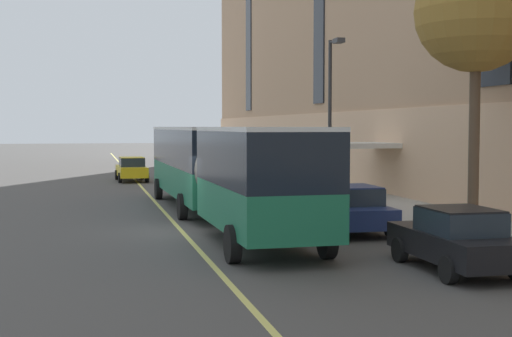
{
  "coord_description": "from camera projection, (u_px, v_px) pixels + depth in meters",
  "views": [
    {
      "loc": [
        -3.5,
        -23.66,
        3.51
      ],
      "look_at": [
        3.22,
        4.65,
        1.8
      ],
      "focal_mm": 50.0,
      "sensor_mm": 36.0,
      "label": 1
    }
  ],
  "objects": [
    {
      "name": "taxi_cab",
      "position": [
        132.0,
        169.0,
        45.96
      ],
      "size": [
        2.0,
        4.58,
        1.56
      ],
      "color": "yellow",
      "rests_on": "ground"
    },
    {
      "name": "lane_centerline",
      "position": [
        172.0,
        220.0,
        26.8
      ],
      "size": [
        0.16,
        140.0,
        0.01
      ],
      "primitive_type": "cube",
      "color": "#E0D66B",
      "rests_on": "ground"
    },
    {
      "name": "city_bus",
      "position": [
        217.0,
        166.0,
        26.8
      ],
      "size": [
        3.16,
        20.31,
        3.5
      ],
      "color": "#1E704C",
      "rests_on": "ground"
    },
    {
      "name": "ground_plane",
      "position": [
        195.0,
        231.0,
        23.99
      ],
      "size": [
        260.0,
        260.0,
        0.0
      ],
      "primitive_type": "plane",
      "color": "#4C4947"
    },
    {
      "name": "sidewalk",
      "position": [
        399.0,
        211.0,
        28.94
      ],
      "size": [
        4.87,
        160.0,
        0.15
      ],
      "primitive_type": "cube",
      "color": "#ADA89E",
      "rests_on": "ground"
    },
    {
      "name": "street_lamp",
      "position": [
        332.0,
        104.0,
        31.28
      ],
      "size": [
        0.36,
        1.48,
        7.17
      ],
      "color": "#2D2D30",
      "rests_on": "sidewalk"
    },
    {
      "name": "parked_car_black_6",
      "position": [
        456.0,
        239.0,
        17.28
      ],
      "size": [
        1.98,
        4.28,
        1.56
      ],
      "color": "black",
      "rests_on": "ground"
    },
    {
      "name": "parked_car_navy_1",
      "position": [
        351.0,
        209.0,
        23.75
      ],
      "size": [
        2.01,
        4.56,
        1.56
      ],
      "color": "navy",
      "rests_on": "ground"
    },
    {
      "name": "parked_car_champagne_5",
      "position": [
        235.0,
        171.0,
        43.72
      ],
      "size": [
        2.04,
        4.45,
        1.56
      ],
      "color": "#BCAD89",
      "rests_on": "ground"
    },
    {
      "name": "street_tree_mid_block",
      "position": [
        476.0,
        12.0,
        23.56
      ],
      "size": [
        4.09,
        4.09,
        9.25
      ],
      "color": "brown",
      "rests_on": "sidewalk"
    },
    {
      "name": "parked_car_champagne_4",
      "position": [
        299.0,
        191.0,
        30.35
      ],
      "size": [
        2.08,
        4.39,
        1.56
      ],
      "color": "#BCAD89",
      "rests_on": "ground"
    },
    {
      "name": "parked_car_green_2",
      "position": [
        207.0,
        164.0,
        52.55
      ],
      "size": [
        2.1,
        4.3,
        1.56
      ],
      "color": "#23603D",
      "rests_on": "ground"
    }
  ]
}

